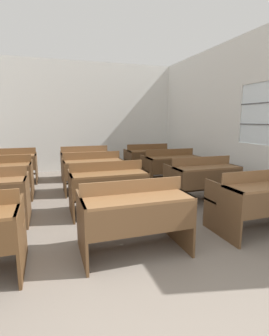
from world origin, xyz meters
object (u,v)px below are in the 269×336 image
object	(u,v)px
bench_front_center	(134,214)
bench_back_left	(10,164)
bench_third_center	(93,170)
bench_third_right	(170,166)
bench_second_center	(108,185)
bench_second_right	(202,178)
bench_back_center	(85,161)
bench_front_right	(260,199)
bench_back_right	(148,158)

from	to	relation	value
bench_front_center	bench_back_left	distance (m)	4.38
bench_front_center	bench_third_center	xyz separation A→B (m)	(-0.02, 2.70, 0.00)
bench_front_center	bench_third_right	xyz separation A→B (m)	(1.76, 2.69, 0.00)
bench_third_center	bench_third_right	size ratio (longest dim) A/B	1.00
bench_second_center	bench_third_right	distance (m)	2.20
bench_front_center	bench_second_right	world-z (taller)	same
bench_second_center	bench_third_right	xyz separation A→B (m)	(1.75, 1.33, 0.00)
bench_third_center	bench_third_right	distance (m)	1.77
bench_back_center	bench_front_right	bearing A→B (deg)	-66.36
bench_second_center	bench_second_right	world-z (taller)	same
bench_front_right	bench_third_right	xyz separation A→B (m)	(-0.00, 2.69, 0.00)
bench_second_center	bench_front_center	bearing A→B (deg)	-90.28
bench_front_right	bench_second_right	xyz separation A→B (m)	(-0.02, 1.35, 0.00)
bench_second_center	bench_third_center	bearing A→B (deg)	90.97
bench_second_right	bench_back_left	bearing A→B (deg)	142.52
bench_front_right	bench_third_right	world-z (taller)	same
bench_front_right	bench_second_center	size ratio (longest dim) A/B	1.00
bench_front_right	bench_back_right	size ratio (longest dim) A/B	1.00
bench_second_center	bench_back_right	size ratio (longest dim) A/B	1.00
bench_third_center	bench_back_center	bearing A→B (deg)	88.87
bench_back_center	bench_back_left	bearing A→B (deg)	179.49
bench_front_center	bench_back_center	xyz separation A→B (m)	(0.01, 4.00, 0.00)
bench_third_center	bench_back_center	xyz separation A→B (m)	(0.03, 1.31, 0.00)
bench_back_center	bench_back_right	bearing A→B (deg)	0.42
bench_front_right	bench_second_right	world-z (taller)	same
bench_second_right	bench_back_right	distance (m)	2.66
bench_back_left	bench_front_center	bearing A→B (deg)	-66.63
bench_front_center	bench_back_left	bearing A→B (deg)	113.37
bench_front_center	bench_third_center	bearing A→B (deg)	90.34
bench_third_center	bench_third_right	bearing A→B (deg)	-0.23
bench_front_center	bench_front_right	size ratio (longest dim) A/B	1.00
bench_second_center	bench_back_right	xyz separation A→B (m)	(1.73, 2.66, 0.00)
bench_third_right	bench_back_center	xyz separation A→B (m)	(-1.75, 1.31, 0.00)
bench_second_center	bench_second_right	bearing A→B (deg)	-0.13
bench_third_right	bench_back_right	distance (m)	1.33
bench_second_right	bench_back_right	bearing A→B (deg)	90.19
bench_third_right	bench_back_left	xyz separation A→B (m)	(-3.49, 1.33, 0.00)
bench_front_right	bench_third_center	world-z (taller)	same
bench_third_right	bench_front_right	bearing A→B (deg)	-89.92
bench_second_center	bench_back_center	xyz separation A→B (m)	(0.00, 2.65, 0.00)
bench_front_right	bench_back_right	xyz separation A→B (m)	(-0.03, 4.01, 0.00)
bench_front_center	bench_back_center	world-z (taller)	same
bench_back_left	bench_front_right	bearing A→B (deg)	-48.95
bench_front_right	bench_back_center	size ratio (longest dim) A/B	1.00
bench_second_right	bench_back_left	size ratio (longest dim) A/B	1.00
bench_back_center	bench_back_right	xyz separation A→B (m)	(1.72, 0.01, 0.00)
bench_front_right	bench_second_center	xyz separation A→B (m)	(-1.75, 1.35, 0.00)
bench_third_right	bench_back_right	world-z (taller)	same
bench_third_center	bench_back_right	xyz separation A→B (m)	(1.75, 1.32, 0.00)
bench_second_right	bench_third_center	bearing A→B (deg)	142.58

